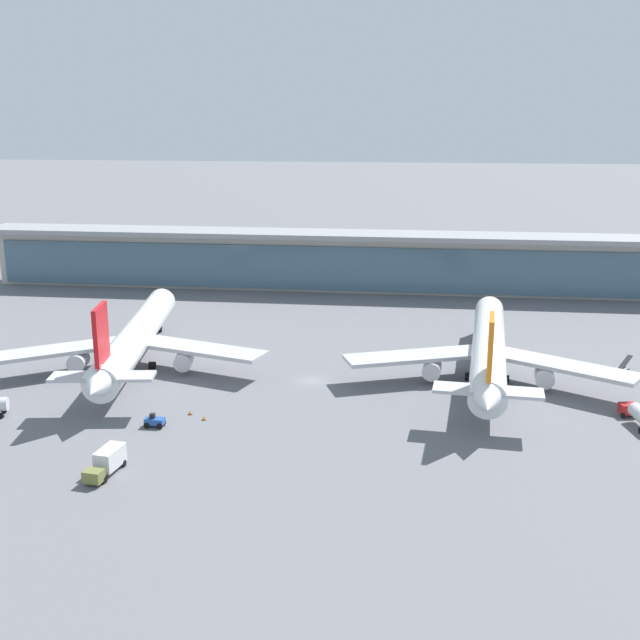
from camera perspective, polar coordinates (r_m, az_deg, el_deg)
ground_plane at (r=133.98m, az=-0.59°, el=-4.45°), size 1200.00×1200.00×0.00m
airliner_left_stand at (r=143.61m, az=-13.38°, el=-1.30°), size 48.27×63.31×16.88m
airliner_centre_stand at (r=136.45m, az=12.23°, el=-2.09°), size 48.58×63.43×16.88m
service_truck_near_nose_grey at (r=146.27m, az=21.05°, el=-3.47°), size 5.18×6.24×2.70m
service_truck_under_wing_red at (r=124.08m, az=22.34°, el=-6.41°), size 3.90×8.87×2.95m
service_truck_mid_apron_olive at (r=104.07m, az=-15.33°, el=-9.93°), size 3.26×7.54×3.10m
service_truck_on_taxiway_blue at (r=117.22m, az=-12.01°, el=-7.26°), size 2.91×1.79×2.05m
terminal_building at (r=200.14m, az=2.07°, el=4.40°), size 189.32×12.80×15.20m
safety_cone_bravo at (r=118.58m, az=-8.50°, el=-7.11°), size 0.62×0.62×0.70m
safety_cone_delta at (r=120.96m, az=-9.49°, el=-6.70°), size 0.62×0.62×0.70m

